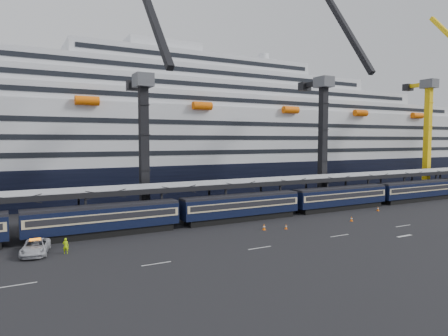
{
  "coord_description": "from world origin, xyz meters",
  "views": [
    {
      "loc": [
        -38.28,
        -40.48,
        11.98
      ],
      "look_at": [
        -10.95,
        10.0,
        7.96
      ],
      "focal_mm": 32.0,
      "sensor_mm": 36.0,
      "label": 1
    }
  ],
  "objects": [
    {
      "name": "ground",
      "position": [
        0.0,
        0.0,
        0.0
      ],
      "size": [
        260.0,
        260.0,
        0.0
      ],
      "primitive_type": "plane",
      "color": "black",
      "rests_on": "ground"
    },
    {
      "name": "lane_markings",
      "position": [
        8.15,
        -5.23,
        0.01
      ],
      "size": [
        111.0,
        4.27,
        0.02
      ],
      "color": "beige",
      "rests_on": "ground"
    },
    {
      "name": "train",
      "position": [
        -4.65,
        10.0,
        2.2
      ],
      "size": [
        133.05,
        3.0,
        4.05
      ],
      "color": "black",
      "rests_on": "ground"
    },
    {
      "name": "canopy",
      "position": [
        0.0,
        14.0,
        5.25
      ],
      "size": [
        130.0,
        6.25,
        5.53
      ],
      "color": "#9B9DA3",
      "rests_on": "ground"
    },
    {
      "name": "cruise_ship",
      "position": [
        -1.08,
        45.99,
        12.34
      ],
      "size": [
        214.09,
        28.84,
        34.0
      ],
      "color": "black",
      "rests_on": "ground"
    },
    {
      "name": "crane_dark_near",
      "position": [
        -20.0,
        18.59,
        11.93
      ],
      "size": [
        4.5,
        17.75,
        35.08
      ],
      "color": "#4A4B51",
      "rests_on": "ground"
    },
    {
      "name": "crane_dark_mid",
      "position": [
        15.0,
        17.59,
        13.36
      ],
      "size": [
        4.5,
        18.24,
        39.64
      ],
      "color": "#4A4B51",
      "rests_on": "ground"
    },
    {
      "name": "crane_yellow_near",
      "position": [
        48.0,
        18.47,
        14.24
      ],
      "size": [
        4.5,
        20.12,
        40.16
      ],
      "color": "#4A4B51",
      "rests_on": "ground"
    },
    {
      "name": "pickup_truck",
      "position": [
        -36.12,
        5.19,
        0.76
      ],
      "size": [
        3.53,
        5.85,
        1.52
      ],
      "primitive_type": "imported",
      "rotation": [
        0.0,
        0.0,
        -0.19
      ],
      "color": "#B3B5BB",
      "rests_on": "ground"
    },
    {
      "name": "worker",
      "position": [
        -33.29,
        3.89,
        0.84
      ],
      "size": [
        0.71,
        0.58,
        1.67
      ],
      "primitive_type": "imported",
      "rotation": [
        0.0,
        0.0,
        2.8
      ],
      "color": "#B4E80C",
      "rests_on": "ground"
    },
    {
      "name": "traffic_cone_c",
      "position": [
        -8.56,
        3.19,
        0.42
      ],
      "size": [
        0.43,
        0.43,
        0.85
      ],
      "color": "#FF6608",
      "rests_on": "ground"
    },
    {
      "name": "traffic_cone_d",
      "position": [
        -5.65,
        2.22,
        0.34
      ],
      "size": [
        0.34,
        0.34,
        0.68
      ],
      "color": "#FF6608",
      "rests_on": "ground"
    },
    {
      "name": "traffic_cone_e",
      "position": [
        6.08,
        1.8,
        0.37
      ],
      "size": [
        0.38,
        0.38,
        0.76
      ],
      "color": "#FF6608",
      "rests_on": "ground"
    },
    {
      "name": "traffic_cone_f",
      "position": [
        16.56,
        5.93,
        0.38
      ],
      "size": [
        0.39,
        0.39,
        0.78
      ],
      "color": "#FF6608",
      "rests_on": "ground"
    }
  ]
}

